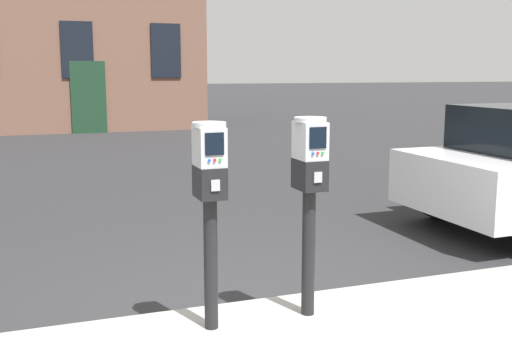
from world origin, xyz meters
TOP-DOWN VIEW (x-y plane):
  - ground_plane at (0.00, 0.00)m, footprint 160.00×160.00m
  - parking_meter_near_kerb at (-0.35, -0.18)m, footprint 0.22×0.25m
  - parking_meter_twin_adjacent at (0.35, -0.18)m, footprint 0.22×0.25m

SIDE VIEW (x-z plane):
  - ground_plane at x=0.00m, z-range 0.00..0.00m
  - parking_meter_near_kerb at x=-0.35m, z-range 0.40..1.76m
  - parking_meter_twin_adjacent at x=0.35m, z-range 0.40..1.77m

